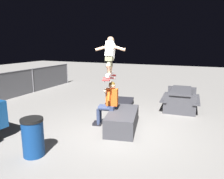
{
  "coord_description": "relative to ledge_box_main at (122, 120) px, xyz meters",
  "views": [
    {
      "loc": [
        -5.36,
        -2.05,
        2.42
      ],
      "look_at": [
        0.33,
        0.38,
        1.12
      ],
      "focal_mm": 34.75,
      "sensor_mm": 36.0,
      "label": 1
    }
  ],
  "objects": [
    {
      "name": "person_sitting_on_ledge",
      "position": [
        0.08,
        0.48,
        0.5
      ],
      "size": [
        0.59,
        0.78,
        1.35
      ],
      "color": "#2D3856",
      "rests_on": "ground"
    },
    {
      "name": "picnic_table_back",
      "position": [
        2.69,
        -1.33,
        0.24
      ],
      "size": [
        1.77,
        1.43,
        0.75
      ],
      "color": "#38383D",
      "rests_on": "ground"
    },
    {
      "name": "ledge_box_main",
      "position": [
        0.0,
        0.0,
        0.0
      ],
      "size": [
        1.77,
        1.11,
        0.52
      ],
      "primitive_type": "cube",
      "rotation": [
        0.0,
        0.0,
        0.21
      ],
      "color": "#38383D",
      "rests_on": "ground"
    },
    {
      "name": "ground_plane",
      "position": [
        -0.22,
        -0.01,
        -0.26
      ],
      "size": [
        40.0,
        40.0,
        0.0
      ],
      "primitive_type": "plane",
      "color": "slate"
    },
    {
      "name": "skater_airborne",
      "position": [
        0.2,
        0.48,
        1.87
      ],
      "size": [
        0.63,
        0.88,
        1.12
      ],
      "color": "white"
    },
    {
      "name": "kicker_ramp",
      "position": [
        2.23,
        0.95,
        -0.2
      ],
      "size": [
        1.13,
        1.14,
        0.34
      ],
      "color": "black",
      "rests_on": "ground"
    },
    {
      "name": "trash_bin",
      "position": [
        -2.21,
        1.26,
        0.17
      ],
      "size": [
        0.49,
        0.49,
        0.86
      ],
      "color": "navy",
      "rests_on": "ground"
    },
    {
      "name": "skateboard",
      "position": [
        0.14,
        0.47,
        1.18
      ],
      "size": [
        1.04,
        0.39,
        0.17
      ],
      "color": "#B72D2D"
    }
  ]
}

